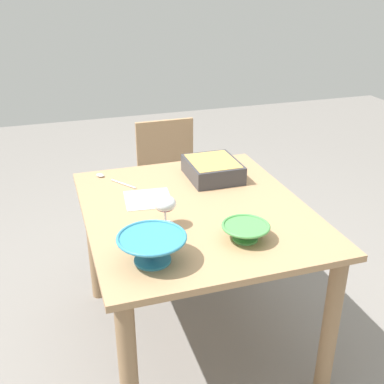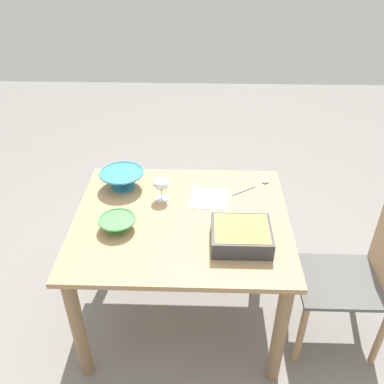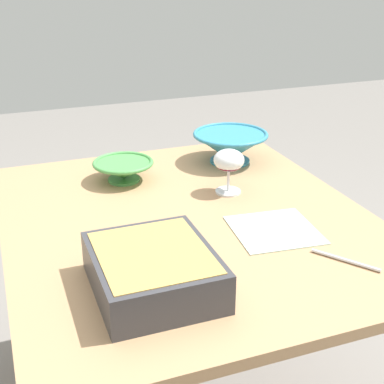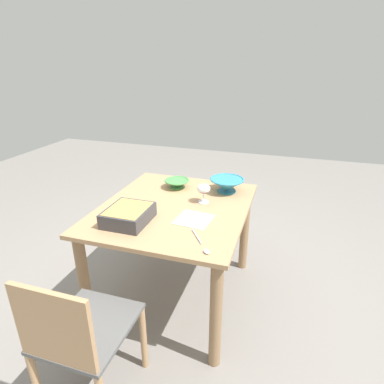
% 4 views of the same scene
% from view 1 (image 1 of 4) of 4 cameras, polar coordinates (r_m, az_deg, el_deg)
% --- Properties ---
extents(ground_plane, '(8.00, 8.00, 0.00)m').
position_cam_1_polar(ground_plane, '(2.49, 0.40, -16.93)').
color(ground_plane, gray).
extents(dining_table, '(1.11, 0.95, 0.72)m').
position_cam_1_polar(dining_table, '(2.13, 0.45, -4.91)').
color(dining_table, tan).
rests_on(dining_table, ground_plane).
extents(chair, '(0.44, 0.39, 0.81)m').
position_cam_1_polar(chair, '(3.01, -2.51, 1.28)').
color(chair, '#595959').
rests_on(chair, ground_plane).
extents(wine_glass, '(0.09, 0.09, 0.13)m').
position_cam_1_polar(wine_glass, '(1.89, -3.23, -1.60)').
color(wine_glass, white).
rests_on(wine_glass, dining_table).
extents(casserole_dish, '(0.28, 0.24, 0.09)m').
position_cam_1_polar(casserole_dish, '(2.36, 2.49, 2.85)').
color(casserole_dish, '#38383D').
rests_on(casserole_dish, dining_table).
extents(mixing_bowl, '(0.25, 0.25, 0.10)m').
position_cam_1_polar(mixing_bowl, '(1.69, -4.80, -6.60)').
color(mixing_bowl, teal).
rests_on(mixing_bowl, dining_table).
extents(small_bowl, '(0.19, 0.19, 0.06)m').
position_cam_1_polar(small_bowl, '(1.83, 6.42, -4.63)').
color(small_bowl, '#4C994C').
rests_on(small_bowl, dining_table).
extents(serving_spoon, '(0.23, 0.17, 0.01)m').
position_cam_1_polar(serving_spoon, '(2.38, -9.97, 1.64)').
color(serving_spoon, silver).
rests_on(serving_spoon, dining_table).
extents(napkin, '(0.23, 0.23, 0.00)m').
position_cam_1_polar(napkin, '(2.16, -5.27, -0.84)').
color(napkin, '#B2CCB7').
rests_on(napkin, dining_table).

